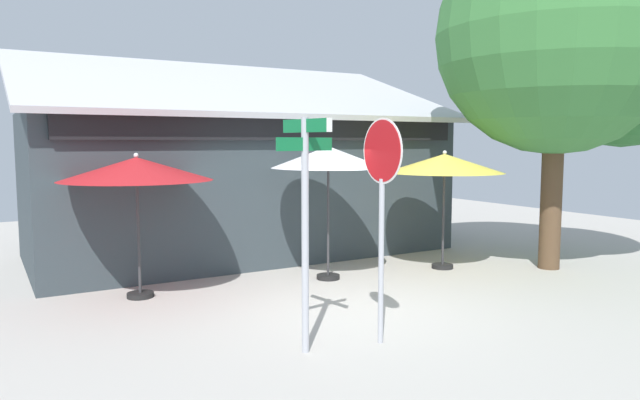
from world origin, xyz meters
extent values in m
cube|color=#ADA8A0|center=(0.00, 0.00, -0.05)|extent=(28.00, 28.00, 0.10)
cube|color=#333D42|center=(0.37, 5.28, 1.60)|extent=(9.22, 4.28, 3.20)
cube|color=silver|center=(0.37, 5.13, 3.85)|extent=(9.72, 4.79, 1.61)
cube|color=black|center=(0.37, 3.09, 2.85)|extent=(8.62, 0.16, 0.44)
cylinder|color=#A8AAB2|center=(-1.55, -1.29, 1.45)|extent=(0.09, 0.09, 2.89)
cube|color=#116B38|center=(-1.55, -1.29, 2.79)|extent=(0.17, 0.83, 0.16)
cube|color=#116B38|center=(-1.55, -1.29, 2.57)|extent=(0.83, 0.17, 0.16)
cube|color=white|center=(-1.48, -1.73, 2.79)|extent=(0.04, 0.06, 0.16)
cylinder|color=#A8AAB2|center=(-0.55, -1.49, 1.07)|extent=(0.07, 0.07, 2.13)
cylinder|color=white|center=(-0.55, -1.49, 2.48)|extent=(0.03, 0.83, 0.83)
cylinder|color=red|center=(-0.55, -1.49, 2.48)|extent=(0.04, 0.78, 0.78)
cylinder|color=black|center=(-2.71, 2.35, 0.04)|extent=(0.44, 0.44, 0.08)
cylinder|color=#333335|center=(-2.71, 2.35, 1.01)|extent=(0.05, 0.05, 2.01)
cone|color=#B21E23|center=(-2.71, 2.35, 2.16)|extent=(2.49, 2.49, 0.39)
sphere|color=silver|center=(-2.71, 2.35, 2.38)|extent=(0.08, 0.08, 0.08)
cylinder|color=black|center=(0.70, 1.89, 0.04)|extent=(0.44, 0.44, 0.08)
cylinder|color=#333335|center=(0.70, 1.89, 1.08)|extent=(0.05, 0.05, 2.16)
cone|color=white|center=(0.70, 1.89, 2.32)|extent=(2.15, 2.15, 0.41)
sphere|color=silver|center=(0.70, 1.89, 2.55)|extent=(0.08, 0.08, 0.08)
cylinder|color=black|center=(3.23, 1.51, 0.04)|extent=(0.44, 0.44, 0.08)
cylinder|color=#333335|center=(3.23, 1.51, 1.01)|extent=(0.05, 0.05, 2.02)
cone|color=#EAD14C|center=(3.23, 1.51, 2.17)|extent=(2.40, 2.40, 0.38)
sphere|color=silver|center=(3.23, 1.51, 2.39)|extent=(0.08, 0.08, 0.08)
cylinder|color=brown|center=(5.12, 0.40, 1.47)|extent=(0.42, 0.42, 2.94)
sphere|color=#387538|center=(5.12, 0.40, 4.74)|extent=(4.79, 4.79, 4.79)
sphere|color=#28602D|center=(6.44, -0.20, 4.26)|extent=(3.53, 3.53, 3.53)
camera|label=1|loc=(-4.94, -7.44, 2.60)|focal=32.74mm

